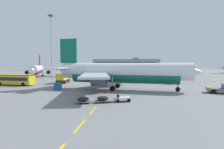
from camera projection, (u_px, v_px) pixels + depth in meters
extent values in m
plane|color=slate|center=(190.00, 84.00, 53.90)|extent=(400.00, 400.00, 0.00)
cube|color=yellow|center=(80.00, 125.00, 17.63)|extent=(0.24, 4.00, 0.01)
cube|color=yellow|center=(93.00, 110.00, 23.43)|extent=(0.24, 4.00, 0.01)
cube|color=yellow|center=(102.00, 99.00, 30.62)|extent=(0.24, 4.00, 0.01)
cube|color=yellow|center=(108.00, 93.00, 37.99)|extent=(0.24, 4.00, 0.01)
cube|color=yellow|center=(112.00, 88.00, 44.83)|extent=(0.24, 4.00, 0.01)
cube|color=yellow|center=(114.00, 85.00, 51.18)|extent=(0.24, 4.00, 0.01)
cube|color=yellow|center=(116.00, 83.00, 57.84)|extent=(0.24, 4.00, 0.01)
cube|color=yellow|center=(118.00, 81.00, 65.00)|extent=(0.24, 4.00, 0.01)
cube|color=yellow|center=(119.00, 79.00, 70.94)|extent=(0.24, 4.00, 0.01)
cube|color=yellow|center=(120.00, 78.00, 76.42)|extent=(0.24, 4.00, 0.01)
cube|color=yellow|center=(121.00, 77.00, 83.74)|extent=(0.24, 4.00, 0.01)
cube|color=yellow|center=(122.00, 76.00, 89.92)|extent=(0.24, 4.00, 0.01)
cube|color=yellow|center=(123.00, 75.00, 95.69)|extent=(0.24, 4.00, 0.01)
cube|color=yellow|center=(123.00, 75.00, 101.79)|extent=(0.24, 4.00, 0.01)
cube|color=#B21414|center=(108.00, 92.00, 38.44)|extent=(8.00, 0.40, 0.01)
cylinder|color=white|center=(124.00, 71.00, 42.14)|extent=(30.33, 8.18, 3.80)
cylinder|color=#0F604C|center=(124.00, 76.00, 42.20)|extent=(24.75, 7.06, 3.50)
cone|color=white|center=(194.00, 72.00, 38.32)|extent=(4.01, 4.20, 3.72)
cone|color=white|center=(62.00, 69.00, 46.11)|extent=(4.63, 3.81, 3.23)
cube|color=#192333|center=(189.00, 69.00, 38.55)|extent=(2.00, 3.05, 0.60)
cube|color=#0F604C|center=(69.00, 51.00, 45.41)|extent=(4.41, 1.00, 6.00)
cube|color=white|center=(72.00, 67.00, 48.91)|extent=(4.11, 6.80, 0.24)
cube|color=white|center=(59.00, 68.00, 42.73)|extent=(4.11, 6.80, 0.24)
cube|color=#B7BCC6|center=(116.00, 72.00, 51.38)|extent=(12.16, 17.28, 0.36)
cube|color=#B7BCC6|center=(95.00, 75.00, 34.97)|extent=(7.91, 17.60, 0.36)
cylinder|color=#4C4F54|center=(112.00, 77.00, 48.60)|extent=(3.47, 2.55, 2.10)
cylinder|color=black|center=(118.00, 78.00, 48.20)|extent=(0.38, 1.78, 1.79)
cylinder|color=#4C4F54|center=(99.00, 81.00, 37.98)|extent=(3.47, 2.55, 2.10)
cylinder|color=black|center=(106.00, 81.00, 37.58)|extent=(0.38, 1.78, 1.79)
cylinder|color=gray|center=(178.00, 83.00, 39.26)|extent=(0.28, 0.28, 2.67)
cylinder|color=black|center=(178.00, 89.00, 39.33)|extent=(1.02, 0.42, 0.99)
cylinder|color=gray|center=(118.00, 81.00, 45.29)|extent=(0.28, 0.28, 2.61)
cylinder|color=black|center=(118.00, 86.00, 45.71)|extent=(1.14, 0.51, 1.10)
cylinder|color=black|center=(117.00, 86.00, 45.03)|extent=(1.14, 0.51, 1.10)
cylinder|color=gray|center=(112.00, 83.00, 40.27)|extent=(0.28, 0.28, 2.61)
cylinder|color=black|center=(113.00, 88.00, 40.69)|extent=(1.14, 0.51, 1.10)
cylinder|color=black|center=(112.00, 89.00, 40.01)|extent=(1.14, 0.51, 1.10)
cube|color=slate|center=(223.00, 90.00, 37.11)|extent=(6.46, 4.03, 0.60)
cube|color=yellow|center=(209.00, 87.00, 37.94)|extent=(1.23, 2.61, 0.24)
cylinder|color=black|center=(214.00, 92.00, 36.42)|extent=(0.96, 0.58, 0.90)
cylinder|color=black|center=(211.00, 90.00, 39.07)|extent=(0.96, 0.58, 0.90)
cone|color=silver|center=(223.00, 67.00, 127.40)|extent=(3.43, 3.27, 3.12)
cube|color=#192333|center=(224.00, 67.00, 126.49)|extent=(2.52, 1.61, 0.50)
cylinder|color=white|center=(37.00, 69.00, 83.19)|extent=(12.68, 25.32, 3.28)
cylinder|color=maroon|center=(37.00, 71.00, 83.24)|extent=(10.64, 20.74, 3.01)
cone|color=white|center=(33.00, 70.00, 70.71)|extent=(4.10, 4.00, 3.21)
cone|color=white|center=(40.00, 68.00, 96.24)|extent=(3.93, 4.40, 2.79)
cube|color=#192333|center=(33.00, 68.00, 71.55)|extent=(2.79, 2.19, 0.52)
cube|color=maroon|center=(40.00, 60.00, 94.57)|extent=(1.70, 3.64, 5.17)
cube|color=white|center=(46.00, 67.00, 96.09)|extent=(6.15, 4.61, 0.21)
cube|color=white|center=(34.00, 67.00, 94.61)|extent=(6.15, 4.61, 0.21)
cube|color=#B7BCC6|center=(54.00, 70.00, 88.47)|extent=(14.83, 4.78, 0.31)
cube|color=#B7BCC6|center=(21.00, 70.00, 84.56)|extent=(13.77, 12.75, 0.31)
cylinder|color=#4C4F54|center=(49.00, 72.00, 87.98)|extent=(2.71, 3.23, 1.81)
cylinder|color=black|center=(48.00, 72.00, 86.65)|extent=(1.47, 0.67, 1.54)
cylinder|color=#4C4F54|center=(27.00, 72.00, 85.44)|extent=(2.71, 3.23, 1.81)
cylinder|color=black|center=(27.00, 73.00, 84.12)|extent=(1.47, 0.67, 1.54)
cylinder|color=gray|center=(34.00, 75.00, 73.44)|extent=(0.24, 0.24, 2.30)
cylinder|color=black|center=(34.00, 78.00, 73.51)|extent=(0.54, 0.88, 0.85)
cylinder|color=gray|center=(43.00, 73.00, 85.57)|extent=(0.24, 0.24, 2.25)
cylinder|color=black|center=(43.00, 76.00, 85.72)|extent=(0.63, 0.99, 0.95)
cylinder|color=black|center=(42.00, 76.00, 85.56)|extent=(0.63, 0.99, 0.95)
cylinder|color=gray|center=(32.00, 73.00, 84.37)|extent=(0.24, 0.24, 2.25)
cylinder|color=black|center=(33.00, 76.00, 84.52)|extent=(0.63, 0.99, 0.95)
cylinder|color=black|center=(32.00, 76.00, 84.36)|extent=(0.63, 0.99, 0.95)
cube|color=yellow|center=(14.00, 79.00, 51.34)|extent=(12.25, 4.27, 2.70)
cube|color=#192333|center=(14.00, 79.00, 51.33)|extent=(11.31, 4.18, 1.00)
cube|color=black|center=(14.00, 75.00, 51.27)|extent=(12.27, 4.29, 0.20)
cylinder|color=black|center=(30.00, 83.00, 51.73)|extent=(1.03, 0.45, 1.00)
cylinder|color=black|center=(23.00, 84.00, 49.12)|extent=(1.03, 0.45, 1.00)
cylinder|color=black|center=(7.00, 83.00, 53.57)|extent=(1.03, 0.45, 1.00)
cylinder|color=black|center=(0.00, 84.00, 50.96)|extent=(1.03, 0.45, 1.00)
cube|color=black|center=(63.00, 81.00, 57.65)|extent=(2.93, 7.16, 0.60)
cube|color=yellow|center=(65.00, 77.00, 59.91)|extent=(2.48, 2.55, 1.10)
cube|color=#192333|center=(66.00, 77.00, 61.05)|extent=(1.92, 0.21, 0.64)
cube|color=yellow|center=(62.00, 76.00, 56.60)|extent=(2.76, 4.93, 2.10)
cylinder|color=black|center=(62.00, 81.00, 59.94)|extent=(0.35, 0.98, 0.96)
cylinder|color=black|center=(69.00, 81.00, 59.86)|extent=(0.35, 0.98, 0.96)
cylinder|color=black|center=(57.00, 82.00, 55.47)|extent=(0.35, 0.98, 0.96)
cylinder|color=black|center=(65.00, 82.00, 55.39)|extent=(0.35, 0.98, 0.96)
cube|color=silver|center=(122.00, 99.00, 28.87)|extent=(2.91, 2.17, 0.44)
cube|color=black|center=(118.00, 96.00, 28.71)|extent=(0.48, 1.10, 0.56)
cylinder|color=black|center=(126.00, 99.00, 29.77)|extent=(0.59, 0.35, 0.56)
cylinder|color=black|center=(129.00, 100.00, 28.40)|extent=(0.59, 0.35, 0.56)
cylinder|color=black|center=(115.00, 99.00, 29.37)|extent=(0.59, 0.35, 0.56)
cylinder|color=black|center=(118.00, 101.00, 28.00)|extent=(0.59, 0.35, 0.56)
cube|color=slate|center=(103.00, 101.00, 28.20)|extent=(2.76, 2.20, 0.12)
ellipsoid|color=black|center=(103.00, 98.00, 28.18)|extent=(2.12, 1.73, 0.64)
cylinder|color=black|center=(102.00, 100.00, 28.86)|extent=(0.46, 0.28, 0.44)
cylinder|color=black|center=(103.00, 102.00, 27.55)|extent=(0.46, 0.28, 0.44)
cube|color=slate|center=(83.00, 102.00, 27.54)|extent=(2.76, 2.20, 0.12)
ellipsoid|color=black|center=(83.00, 99.00, 27.52)|extent=(2.12, 1.73, 0.64)
cylinder|color=black|center=(83.00, 101.00, 28.20)|extent=(0.46, 0.28, 0.44)
cylinder|color=black|center=(83.00, 103.00, 26.88)|extent=(0.46, 0.28, 0.44)
cube|color=#194C9E|center=(58.00, 86.00, 42.05)|extent=(1.87, 1.84, 1.60)
cube|color=silver|center=(58.00, 86.00, 42.05)|extent=(1.60, 0.36, 1.36)
cylinder|color=slate|center=(52.00, 78.00, 75.53)|extent=(0.70, 0.70, 0.60)
cylinder|color=#9EA0A5|center=(51.00, 48.00, 74.82)|extent=(0.36, 0.36, 25.37)
cube|color=#3F3F44|center=(51.00, 16.00, 74.08)|extent=(1.80, 1.80, 0.50)
cube|color=gray|center=(126.00, 65.00, 179.70)|extent=(62.89, 19.07, 10.60)
cube|color=#192333|center=(126.00, 64.00, 170.15)|extent=(57.86, 0.12, 3.82)
cube|color=gray|center=(136.00, 59.00, 178.32)|extent=(6.00, 5.00, 1.60)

